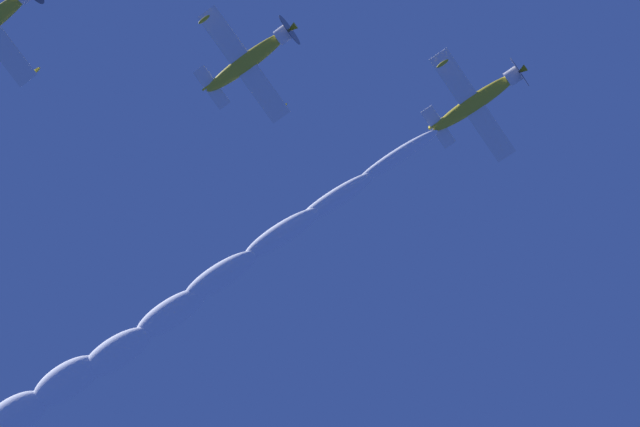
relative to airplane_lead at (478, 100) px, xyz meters
The scene contains 3 objects.
airplane_lead is the anchor object (origin of this frame).
airplane_left_wingman 17.92m from the airplane_lead, 27.40° to the right, with size 9.63×8.80×3.23m.
smoke_trail_lead 41.05m from the airplane_lead, 74.77° to the right, with size 17.08×53.88×5.07m.
Camera 1 is at (29.66, 12.92, 1.81)m, focal length 52.81 mm.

